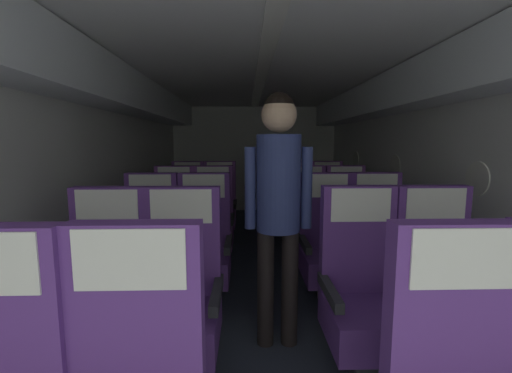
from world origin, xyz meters
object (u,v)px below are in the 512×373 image
Objects in this scene: seat_b_right_aisle at (438,295)px; seat_d_left_aisle at (213,223)px; seat_d_left_window at (174,223)px; seat_c_right_aisle at (378,247)px; seat_c_left_window at (150,249)px; seat_e_left_aisle at (220,207)px; seat_e_left_window at (187,208)px; seat_b_left_aisle at (181,299)px; flight_attendant at (278,193)px; seat_b_left_window at (106,300)px; seat_b_right_window at (363,295)px; seat_e_right_aisle at (328,207)px; seat_c_left_aisle at (204,249)px; seat_c_right_window at (328,248)px; seat_d_right_aisle at (347,222)px; seat_e_right_window at (295,207)px; seat_d_right_window at (307,222)px.

seat_b_right_aisle is 2.39m from seat_d_left_aisle.
seat_c_right_aisle is at bearing -25.06° from seat_d_left_window.
seat_c_left_window is at bearing 154.51° from seat_b_right_aisle.
seat_e_left_window is at bearing -177.86° from seat_e_left_aisle.
seat_b_left_aisle is 0.86m from flight_attendant.
seat_e_left_window is (0.00, 1.83, 0.00)m from seat_c_left_window.
seat_b_left_window is 1.00× the size of seat_b_right_window.
seat_e_left_window is at bearing 179.71° from seat_e_right_aisle.
seat_c_right_aisle is (1.50, 0.01, 0.00)m from seat_c_left_aisle.
seat_c_right_window is at bearing 31.41° from seat_b_left_window.
seat_d_left_aisle and seat_e_right_aisle have the same top height.
seat_e_right_aisle is at bearing 89.86° from seat_b_right_aisle.
flight_attendant is at bearing 164.16° from seat_b_right_aisle.
seat_d_right_aisle is (1.94, 1.84, 0.00)m from seat_b_left_window.
seat_e_left_window is at bearing 125.24° from seat_b_right_aisle.
seat_c_right_window is (-0.44, -0.02, 0.00)m from seat_c_right_aisle.
seat_d_left_window is (-1.51, 0.93, 0.00)m from seat_c_right_window.
seat_c_right_window is 1.42m from seat_d_left_aisle.
seat_c_right_aisle is 0.66× the size of flight_attendant.
seat_b_right_aisle is 3.38m from seat_e_left_window.
seat_b_right_aisle is (1.51, 0.01, 0.00)m from seat_b_left_aisle.
seat_d_right_aisle is at bearing -89.91° from seat_e_right_aisle.
seat_c_right_aisle is (1.52, 0.94, 0.00)m from seat_b_left_aisle.
seat_d_left_window is (-1.94, 1.84, 0.00)m from seat_b_right_aisle.
flight_attendant reaches higher than seat_d_right_aisle.
seat_c_right_window is 1.00× the size of seat_e_right_window.
flight_attendant is (0.58, -2.51, 0.57)m from seat_e_left_aisle.
seat_c_left_window is (-1.95, 0.93, 0.00)m from seat_b_right_aisle.
seat_b_left_window is at bearing -89.75° from seat_e_left_window.
seat_c_left_aisle is at bearing -129.40° from seat_e_right_aisle.
seat_b_right_window and seat_c_right_window have the same top height.
seat_b_right_window is (1.49, 0.01, 0.00)m from seat_b_left_window.
seat_b_left_aisle is at bearing -179.23° from seat_b_right_window.
seat_c_right_aisle is 2.38m from seat_e_left_aisle.
seat_e_right_aisle is at bearing -1.00° from seat_e_left_aisle.
seat_b_left_window is at bearing -179.90° from seat_b_right_aisle.
seat_d_left_window is (-0.01, 1.85, 0.00)m from seat_b_left_window.
seat_e_left_window is 1.96m from seat_e_right_aisle.
seat_c_left_window is at bearing -148.57° from seat_d_right_window.
seat_c_right_window is 1.00m from flight_attendant.
seat_d_left_aisle is at bearing 148.69° from seat_c_right_aisle.
seat_b_right_window and seat_c_left_aisle have the same top height.
seat_c_right_window is 1.00× the size of seat_d_left_window.
flight_attendant is (-0.48, 0.26, 0.57)m from seat_b_right_window.
seat_b_left_window is 2.76m from seat_e_left_window.
seat_d_right_window is 0.66× the size of flight_attendant.
seat_d_left_aisle and seat_e_left_aisle have the same top height.
seat_c_left_aisle is 1.50m from seat_c_right_aisle.
seat_b_left_aisle and seat_d_left_aisle have the same top height.
seat_d_left_window is 1.00× the size of seat_d_right_window.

